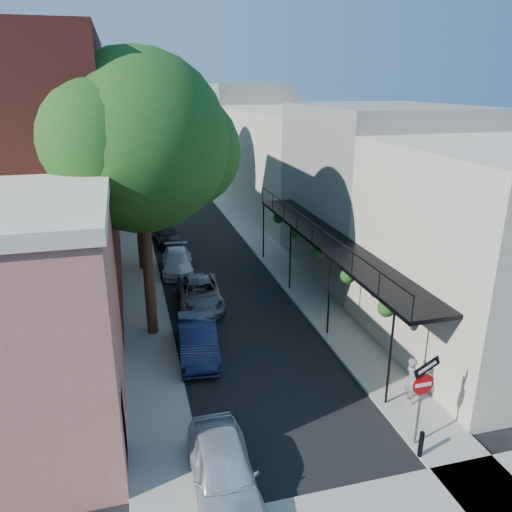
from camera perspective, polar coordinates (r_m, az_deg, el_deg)
ground at (r=14.50m, az=8.18°, el=-25.27°), size 160.00×160.00×0.00m
road_surface at (r=40.91m, az=-8.22°, el=4.75°), size 6.00×64.00×0.01m
sidewalk_left at (r=40.66m, az=-13.83°, el=4.37°), size 2.00×64.00×0.12m
sidewalk_right at (r=41.52m, az=-2.72°, el=5.22°), size 2.00×64.00×0.12m
buildings_left at (r=38.81m, az=-22.31°, el=10.18°), size 10.10×59.10×12.00m
buildings_right at (r=41.52m, az=4.22°, el=11.33°), size 9.80×55.00×10.00m
sign_post at (r=15.17m, az=18.50°, el=-14.08°), size 0.89×0.17×2.99m
bollard at (r=15.66m, az=18.34°, el=-19.73°), size 0.14×0.14×0.80m
oak_near at (r=19.80m, az=-11.99°, el=12.35°), size 7.48×6.80×11.42m
oak_mid at (r=27.81m, az=-13.01°, el=12.46°), size 6.60×6.00×10.20m
oak_far at (r=36.72m, az=-13.70°, el=15.84°), size 7.70×7.00×11.90m
parked_car_a at (r=13.96m, az=-3.74°, el=-23.29°), size 1.75×4.12×1.39m
parked_car_b at (r=19.76m, az=-6.65°, el=-9.42°), size 1.79×4.25×1.36m
parked_car_c at (r=23.96m, az=-6.40°, el=-4.26°), size 2.30×4.51×1.22m
parked_car_d at (r=28.33m, az=-9.01°, el=-0.64°), size 1.99×4.21×1.19m
parked_car_e at (r=33.46m, az=-10.22°, el=2.51°), size 1.82×3.92×1.30m
pedestrian at (r=17.50m, az=17.36°, el=-13.41°), size 0.43×0.62×1.62m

